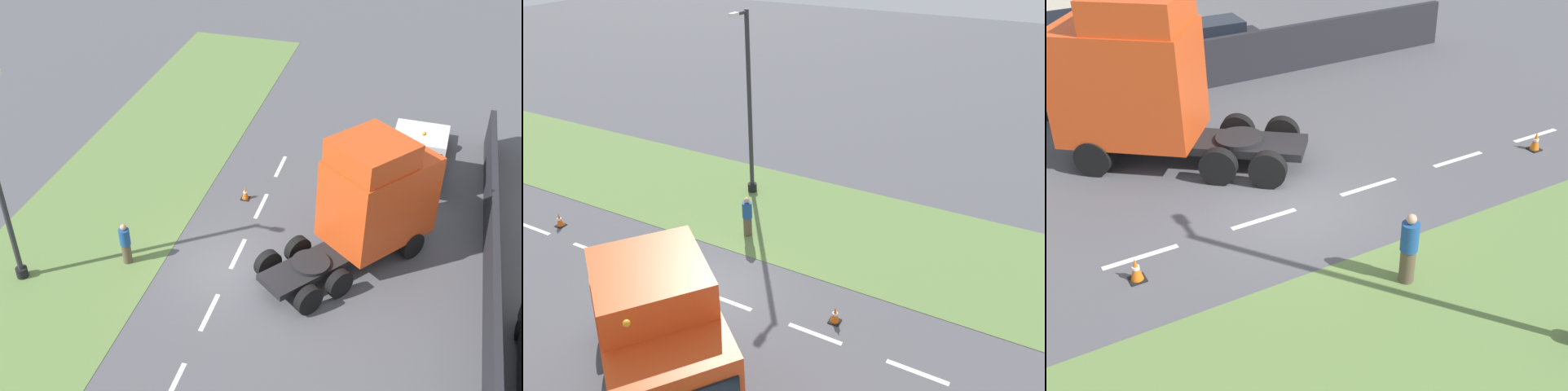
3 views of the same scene
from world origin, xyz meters
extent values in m
plane|color=#515156|center=(0.00, 0.00, 0.00)|extent=(120.00, 120.00, 0.00)
cube|color=#607F42|center=(-6.00, 0.00, 0.01)|extent=(7.00, 44.00, 0.01)
cube|color=white|center=(0.00, -8.70, 0.00)|extent=(0.16, 1.80, 0.00)
cube|color=white|center=(0.00, -5.50, 0.00)|extent=(0.16, 1.80, 0.00)
cube|color=white|center=(0.00, -2.30, 0.00)|extent=(0.16, 1.80, 0.00)
cube|color=white|center=(0.00, 0.90, 0.00)|extent=(0.16, 1.80, 0.00)
cube|color=white|center=(0.00, 4.10, 0.00)|extent=(0.16, 1.80, 0.00)
cube|color=#232328|center=(9.00, 0.00, 0.89)|extent=(0.25, 24.00, 1.79)
cube|color=#1E232D|center=(12.40, 2.18, 1.96)|extent=(0.08, 7.74, 1.37)
cube|color=black|center=(3.87, 1.37, 0.67)|extent=(5.27, 6.20, 0.24)
cube|color=#DB4719|center=(4.81, 2.58, 2.38)|extent=(4.26, 4.48, 3.18)
cube|color=black|center=(5.99, 4.08, 1.68)|extent=(1.69, 1.34, 1.78)
cube|color=black|center=(5.99, 4.08, 3.08)|extent=(1.79, 1.42, 1.02)
cube|color=#DB4719|center=(4.47, 2.14, 4.42)|extent=(3.35, 3.37, 0.90)
cylinder|color=black|center=(2.92, 0.17, 0.85)|extent=(1.91, 1.91, 0.12)
cylinder|color=black|center=(4.44, 3.95, 0.52)|extent=(0.89, 1.02, 1.04)
cylinder|color=black|center=(6.23, 2.55, 0.52)|extent=(0.89, 1.02, 1.04)
cylinder|color=black|center=(2.24, 1.14, 0.52)|extent=(0.89, 1.02, 1.04)
cylinder|color=black|center=(4.03, -0.27, 0.52)|extent=(0.89, 1.02, 1.04)
cylinder|color=black|center=(1.40, 0.06, 0.52)|extent=(0.89, 1.02, 1.04)
cylinder|color=black|center=(3.19, -1.34, 0.52)|extent=(0.89, 1.02, 1.04)
cube|color=black|center=(10.71, -2.17, 0.76)|extent=(1.90, 4.56, 0.98)
cube|color=black|center=(10.70, -2.28, 1.58)|extent=(1.56, 2.53, 0.65)
cylinder|color=black|center=(9.96, -0.67, 0.32)|extent=(0.23, 0.65, 0.64)
cylinder|color=black|center=(11.57, -0.74, 0.32)|extent=(0.23, 0.65, 0.64)
cylinder|color=black|center=(9.84, -3.59, 0.32)|extent=(0.23, 0.65, 0.64)
cylinder|color=black|center=(11.45, -3.66, 0.32)|extent=(0.23, 0.65, 0.64)
cylinder|color=brown|center=(-3.78, -0.66, 0.42)|extent=(0.34, 0.34, 0.83)
cylinder|color=#1E4C8C|center=(-3.78, -0.66, 1.17)|extent=(0.39, 0.39, 0.66)
sphere|color=tan|center=(-3.78, -0.66, 1.61)|extent=(0.23, 0.23, 0.23)
cube|color=black|center=(-0.68, -7.91, 0.01)|extent=(0.36, 0.36, 0.03)
cone|color=orange|center=(-0.68, -7.91, 0.31)|extent=(0.28, 0.28, 0.55)
cylinder|color=white|center=(-0.68, -7.91, 0.33)|extent=(0.17, 0.17, 0.07)
cube|color=black|center=(-0.79, 4.43, 0.01)|extent=(0.36, 0.36, 0.03)
cone|color=orange|center=(-0.79, 4.43, 0.31)|extent=(0.28, 0.28, 0.55)
cylinder|color=white|center=(-0.79, 4.43, 0.33)|extent=(0.17, 0.17, 0.07)
camera|label=1|loc=(6.01, -17.07, 15.82)|focal=45.00mm
camera|label=2|loc=(10.76, 8.77, 11.34)|focal=35.00mm
camera|label=3|loc=(-12.47, 6.92, 8.99)|focal=45.00mm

